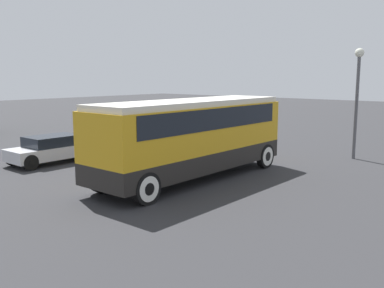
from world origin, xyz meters
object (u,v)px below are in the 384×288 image
at_px(tour_bus, 194,132).
at_px(parked_car_near, 155,135).
at_px(lamp_post, 358,87).
at_px(parked_car_mid, 55,149).

xyz_separation_m(tour_bus, parked_car_near, (4.48, 6.72, -1.22)).
relative_size(tour_bus, lamp_post, 1.71).
distance_m(tour_bus, parked_car_mid, 7.51).
xyz_separation_m(tour_bus, parked_car_mid, (-1.78, 7.19, -1.24)).
xyz_separation_m(tour_bus, lamp_post, (8.42, -3.39, 1.68)).
relative_size(tour_bus, parked_car_mid, 2.06).
xyz_separation_m(parked_car_mid, lamp_post, (10.21, -10.58, 2.92)).
height_order(parked_car_mid, lamp_post, lamp_post).
height_order(tour_bus, lamp_post, lamp_post).
bearing_deg(parked_car_near, lamp_post, -68.71).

